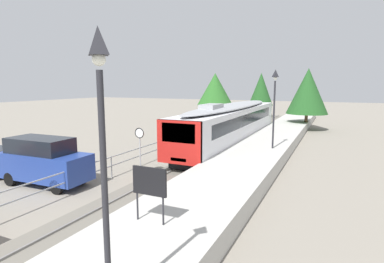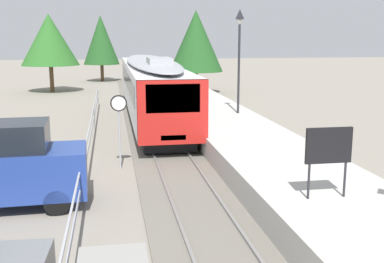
# 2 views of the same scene
# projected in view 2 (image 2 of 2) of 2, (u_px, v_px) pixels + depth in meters

# --- Properties ---
(ground_plane) EXTENTS (160.00, 160.00, 0.00)m
(ground_plane) POSITION_uv_depth(u_px,v_px,m) (101.00, 126.00, 26.20)
(ground_plane) COLOR gray
(track_rails) EXTENTS (3.20, 60.00, 0.14)m
(track_rails) POSITION_uv_depth(u_px,v_px,m) (155.00, 124.00, 26.69)
(track_rails) COLOR #6B665B
(track_rails) RESTS_ON ground
(commuter_train) EXTENTS (2.82, 20.39, 3.74)m
(commuter_train) POSITION_uv_depth(u_px,v_px,m) (151.00, 83.00, 28.17)
(commuter_train) COLOR silver
(commuter_train) RESTS_ON track_rails
(station_platform) EXTENTS (3.90, 60.00, 0.90)m
(station_platform) POSITION_uv_depth(u_px,v_px,m) (211.00, 115.00, 27.15)
(station_platform) COLOR #B7B5AD
(station_platform) RESTS_ON ground
(platform_lamp_mid_platform) EXTENTS (0.34, 0.34, 5.35)m
(platform_lamp_mid_platform) POSITION_uv_depth(u_px,v_px,m) (239.00, 42.00, 24.38)
(platform_lamp_mid_platform) COLOR #232328
(platform_lamp_mid_platform) RESTS_ON station_platform
(platform_notice_board) EXTENTS (1.20, 0.08, 1.80)m
(platform_notice_board) POSITION_uv_depth(u_px,v_px,m) (329.00, 148.00, 11.68)
(platform_notice_board) COLOR #232328
(platform_notice_board) RESTS_ON station_platform
(speed_limit_sign) EXTENTS (0.61, 0.10, 2.81)m
(speed_limit_sign) POSITION_uv_depth(u_px,v_px,m) (119.00, 113.00, 17.34)
(speed_limit_sign) COLOR #9EA0A5
(speed_limit_sign) RESTS_ON ground
(carpark_fence) EXTENTS (0.06, 36.06, 1.25)m
(carpark_fence) POSITION_uv_depth(u_px,v_px,m) (86.00, 154.00, 16.31)
(carpark_fence) COLOR #9EA0A5
(carpark_fence) RESTS_ON ground
(tree_behind_carpark) EXTENTS (4.67, 4.67, 7.12)m
(tree_behind_carpark) POSITION_uv_depth(u_px,v_px,m) (196.00, 41.00, 40.69)
(tree_behind_carpark) COLOR brown
(tree_behind_carpark) RESTS_ON ground
(tree_behind_station_far) EXTENTS (3.91, 3.91, 7.17)m
(tree_behind_station_far) POSITION_uv_depth(u_px,v_px,m) (101.00, 40.00, 51.78)
(tree_behind_station_far) COLOR brown
(tree_behind_station_far) RESTS_ON ground
(tree_distant_left) EXTENTS (5.04, 5.04, 6.86)m
(tree_distant_left) POSITION_uv_depth(u_px,v_px,m) (49.00, 40.00, 41.54)
(tree_distant_left) COLOR brown
(tree_distant_left) RESTS_ON ground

